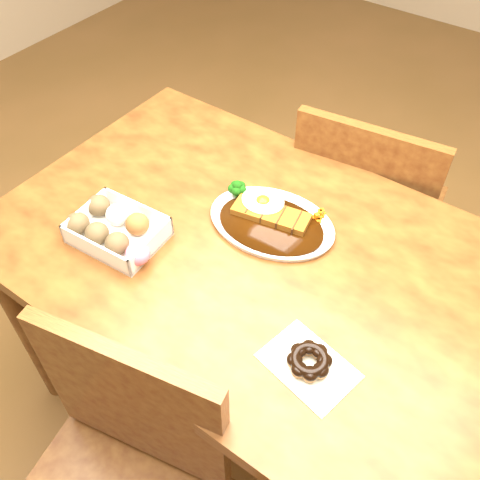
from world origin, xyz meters
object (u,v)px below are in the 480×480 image
Objects in this scene: katsu_curry_plate at (270,218)px; chair_far at (364,211)px; table at (250,274)px; pon_de_ring at (309,361)px; donut_box at (115,229)px.

chair_far is at bearing 80.84° from katsu_curry_plate.
table is 0.15m from katsu_curry_plate.
chair_far is 2.68× the size of katsu_curry_plate.
katsu_curry_plate is 1.67× the size of pon_de_ring.
katsu_curry_plate is at bearing 134.42° from pon_de_ring.
pon_de_ring is at bearing -45.58° from katsu_curry_plate.
donut_box reaches higher than table.
katsu_curry_plate is 0.36m from donut_box.
pon_de_ring is at bearing -3.01° from donut_box.
donut_box is (-0.27, -0.16, 0.13)m from table.
chair_far reaches higher than table.
table is 0.57m from chair_far.
katsu_curry_plate reaches higher than table.
table is at bearing 144.75° from pon_de_ring.
chair_far is 0.80m from pon_de_ring.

